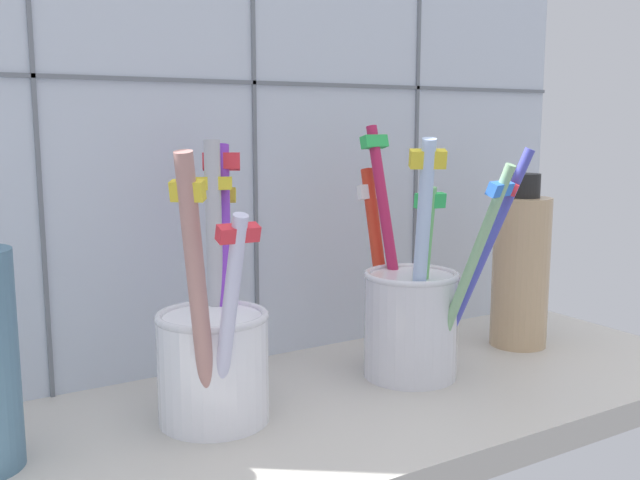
# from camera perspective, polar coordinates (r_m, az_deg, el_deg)

# --- Properties ---
(counter_slab) EXTENTS (0.64, 0.22, 0.02)m
(counter_slab) POSITION_cam_1_polar(r_m,az_deg,el_deg) (0.52, 0.76, -13.56)
(counter_slab) COLOR #BCB7AD
(counter_slab) RESTS_ON ground
(tile_wall_back) EXTENTS (0.64, 0.02, 0.45)m
(tile_wall_back) POSITION_cam_1_polar(r_m,az_deg,el_deg) (0.58, -5.66, 10.70)
(tile_wall_back) COLOR silver
(tile_wall_back) RESTS_ON ground
(toothbrush_cup_left) EXTENTS (0.08, 0.13, 0.18)m
(toothbrush_cup_left) POSITION_cam_1_polar(r_m,az_deg,el_deg) (0.47, -8.31, -8.33)
(toothbrush_cup_left) COLOR white
(toothbrush_cup_left) RESTS_ON counter_slab
(toothbrush_cup_right) EXTENTS (0.09, 0.14, 0.19)m
(toothbrush_cup_right) POSITION_cam_1_polar(r_m,az_deg,el_deg) (0.55, 7.23, -5.52)
(toothbrush_cup_right) COLOR silver
(toothbrush_cup_right) RESTS_ON counter_slab
(soap_bottle) EXTENTS (0.05, 0.05, 0.15)m
(soap_bottle) POSITION_cam_1_polar(r_m,az_deg,el_deg) (0.64, 15.44, -2.15)
(soap_bottle) COLOR tan
(soap_bottle) RESTS_ON counter_slab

